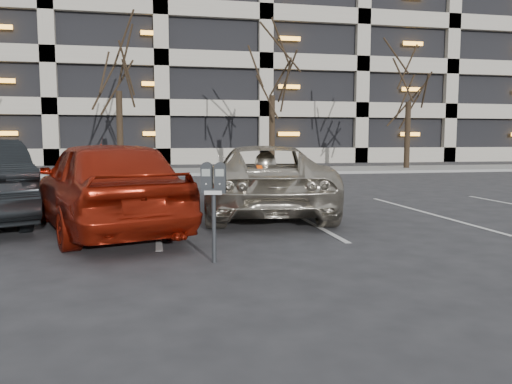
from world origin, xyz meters
name	(u,v)px	position (x,y,z in m)	size (l,w,h in m)	color
ground	(254,243)	(0.00, 0.00, 0.00)	(140.00, 140.00, 0.00)	#28282B
sidewalk	(188,172)	(0.00, 16.00, 0.06)	(80.00, 4.00, 0.12)	gray
stall_lines	(158,221)	(-1.40, 2.30, 0.01)	(16.90, 5.20, 0.00)	silver
parking_garage	(317,47)	(12.00, 33.84, 9.26)	(52.00, 20.00, 19.00)	black
tree_b	(117,39)	(-3.00, 16.00, 5.94)	(3.62, 3.62, 8.22)	black
tree_c	(272,48)	(4.00, 16.00, 5.81)	(3.54, 3.54, 8.04)	black
tree_d	(410,60)	(11.00, 16.00, 5.49)	(3.34, 3.34, 7.60)	black
parking_meter	(214,188)	(-0.72, -1.06, 0.96)	(0.34, 0.20, 1.25)	black
suv_silver	(264,179)	(0.80, 3.01, 0.72)	(2.99, 5.41, 1.44)	#B5AC9A
car_red	(105,185)	(-2.27, 1.43, 0.80)	(1.88, 4.67, 1.59)	maroon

